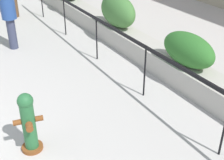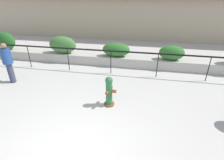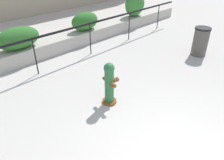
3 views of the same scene
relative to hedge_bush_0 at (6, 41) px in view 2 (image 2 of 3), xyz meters
The scene contains 9 objects.
ground_plane 8.86m from the hedge_bush_0, 42.99° to the right, with size 120.00×120.00×0.00m, color #BCB7B2.
planter_wall_low 6.48m from the hedge_bush_0, ahead, with size 18.00×0.70×0.50m, color #B7B2A8.
fence_railing_segment 6.53m from the hedge_bush_0, ahead, with size 15.00×0.05×1.15m.
hedge_bush_0 is the anchor object (origin of this frame).
hedge_bush_1 3.53m from the hedge_bush_0, ahead, with size 1.53×0.70×0.92m, color #427538.
hedge_bush_2 6.50m from the hedge_bush_0, ahead, with size 1.43×0.69×0.72m, color #2D6B28.
hedge_bush_3 9.28m from the hedge_bush_0, ahead, with size 1.23×0.66×0.72m, color #2D6B28.
fire_hydrant 7.85m from the hedge_bush_0, 28.27° to the right, with size 0.46×0.48×1.08m.
pedestrian 3.72m from the hedge_bush_0, 49.43° to the right, with size 0.50×0.50×1.73m.
Camera 2 is at (1.53, -2.67, 3.54)m, focal length 28.00 mm.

